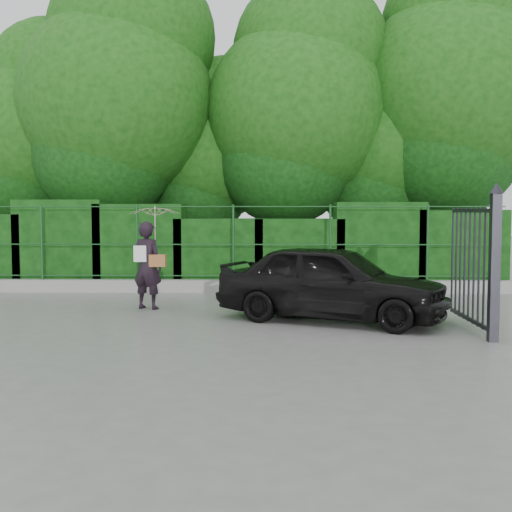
{
  "coord_description": "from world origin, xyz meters",
  "views": [
    {
      "loc": [
        1.3,
        -10.71,
        1.94
      ],
      "look_at": [
        1.02,
        1.3,
        1.1
      ],
      "focal_mm": 45.0,
      "sensor_mm": 36.0,
      "label": 1
    }
  ],
  "objects": [
    {
      "name": "gate",
      "position": [
        4.6,
        -0.72,
        1.19
      ],
      "size": [
        0.22,
        2.33,
        2.36
      ],
      "color": "#24242A",
      "rests_on": "ground"
    },
    {
      "name": "hedge",
      "position": [
        -0.02,
        5.5,
        1.0
      ],
      "size": [
        14.2,
        1.2,
        2.23
      ],
      "color": "black",
      "rests_on": "ground"
    },
    {
      "name": "fence",
      "position": [
        0.22,
        4.5,
        1.2
      ],
      "size": [
        14.13,
        0.06,
        1.8
      ],
      "color": "#19471E",
      "rests_on": "kerb"
    },
    {
      "name": "car",
      "position": [
        2.38,
        0.57,
        0.69
      ],
      "size": [
        4.36,
        3.14,
        1.38
      ],
      "primitive_type": "imported",
      "rotation": [
        0.0,
        0.0,
        1.15
      ],
      "color": "black",
      "rests_on": "ground"
    },
    {
      "name": "kerb",
      "position": [
        0.0,
        4.5,
        0.15
      ],
      "size": [
        14.0,
        0.25,
        0.3
      ],
      "primitive_type": "cube",
      "color": "#9E9E99",
      "rests_on": "ground"
    },
    {
      "name": "trees",
      "position": [
        1.14,
        7.74,
        4.62
      ],
      "size": [
        17.1,
        6.15,
        8.08
      ],
      "color": "black",
      "rests_on": "ground"
    },
    {
      "name": "woman",
      "position": [
        -1.06,
        1.92,
        1.35
      ],
      "size": [
        1.0,
        0.98,
        2.06
      ],
      "color": "black",
      "rests_on": "ground"
    },
    {
      "name": "ground",
      "position": [
        0.0,
        0.0,
        0.0
      ],
      "size": [
        80.0,
        80.0,
        0.0
      ],
      "primitive_type": "plane",
      "color": "gray"
    }
  ]
}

